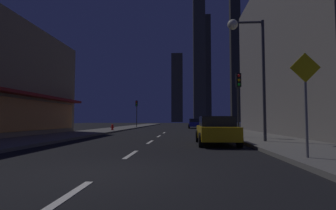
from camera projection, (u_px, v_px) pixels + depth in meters
The scene contains 16 objects.
ground_plane at pixel (171, 129), 37.94m from camera, with size 78.00×136.00×0.10m, color black.
sidewalk_right at pixel (218, 128), 37.52m from camera, with size 4.00×76.00×0.15m, color #605E59.
sidewalk_left at pixel (125, 128), 38.38m from camera, with size 4.00×76.00×0.15m, color #605E59.
lane_marking_center at pixel (150, 142), 14.43m from camera, with size 0.16×23.00×0.01m.
building_apartment_right at pixel (332, 52), 21.52m from camera, with size 11.00×20.00×14.10m, color slate.
skyscraper_distant_tall at pixel (177, 88), 146.40m from camera, with size 6.42×7.40×39.21m, color #433F32.
skyscraper_distant_mid at pixel (199, 43), 124.37m from camera, with size 5.77×5.58×78.07m, color #434032.
skyscraper_distant_short at pixel (205, 69), 149.65m from camera, with size 6.35×6.66×63.08m, color #343127.
skyscraper_distant_slender at pixel (235, 56), 150.30m from camera, with size 5.78×5.03×78.67m, color #353228.
car_parked_near at pixel (216, 130), 13.07m from camera, with size 1.98×4.24×1.45m.
car_parked_far at pixel (195, 123), 38.36m from camera, with size 1.98×4.24×1.45m.
fire_hydrant_far_left at pixel (112, 127), 27.82m from camera, with size 0.42×0.30×0.65m.
traffic_light_near_right at pixel (238, 90), 16.57m from camera, with size 0.32×0.48×4.20m.
traffic_light_far_left at pixel (137, 108), 40.01m from camera, with size 0.32×0.48×4.20m.
street_lamp_right at pixel (248, 49), 13.66m from camera, with size 1.96×0.56×6.58m.
pedestrian_crossing_sign at pixel (306, 95), 7.64m from camera, with size 0.91×0.08×3.15m.
Camera 1 is at (1.92, -6.04, 1.27)m, focal length 27.14 mm.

